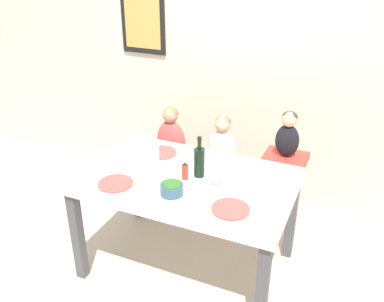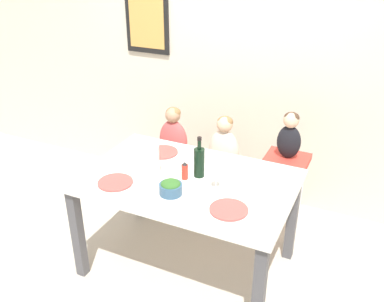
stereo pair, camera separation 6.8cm
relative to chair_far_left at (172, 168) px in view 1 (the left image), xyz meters
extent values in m
plane|color=#BCB2A3|center=(0.47, -0.70, -0.39)|extent=(14.00, 14.00, 0.00)
cube|color=beige|center=(0.47, 0.53, 0.96)|extent=(10.00, 0.06, 2.70)
cube|color=black|center=(-0.50, 0.48, 1.16)|extent=(0.44, 0.02, 0.54)
cube|color=gold|center=(-0.50, 0.47, 1.16)|extent=(0.36, 0.00, 0.44)
cube|color=white|center=(0.47, -0.70, 0.36)|extent=(1.47, 0.96, 0.03)
cube|color=#4C4C51|center=(-0.20, -1.12, -0.02)|extent=(0.07, 0.07, 0.73)
cube|color=#4C4C51|center=(1.15, -1.12, -0.02)|extent=(0.07, 0.07, 0.73)
cube|color=#4C4C51|center=(-0.20, -0.28, -0.02)|extent=(0.07, 0.07, 0.73)
cube|color=#4C4C51|center=(1.15, -0.28, -0.02)|extent=(0.07, 0.07, 0.73)
cylinder|color=silver|center=(-0.14, -0.14, -0.18)|extent=(0.04, 0.04, 0.42)
cylinder|color=silver|center=(0.14, -0.14, -0.18)|extent=(0.04, 0.04, 0.42)
cylinder|color=silver|center=(-0.14, 0.14, -0.18)|extent=(0.04, 0.04, 0.42)
cylinder|color=silver|center=(0.14, 0.14, -0.18)|extent=(0.04, 0.04, 0.42)
cube|color=tan|center=(0.00, 0.00, 0.05)|extent=(0.40, 0.37, 0.05)
cylinder|color=silver|center=(0.34, -0.14, -0.18)|extent=(0.04, 0.04, 0.42)
cylinder|color=silver|center=(0.62, -0.14, -0.18)|extent=(0.04, 0.04, 0.42)
cylinder|color=silver|center=(0.34, 0.14, -0.18)|extent=(0.04, 0.04, 0.42)
cylinder|color=silver|center=(0.62, 0.14, -0.18)|extent=(0.04, 0.04, 0.42)
cube|color=tan|center=(0.48, 0.00, 0.05)|extent=(0.40, 0.37, 0.05)
cylinder|color=silver|center=(0.89, -0.12, -0.05)|extent=(0.04, 0.04, 0.67)
cylinder|color=silver|center=(1.12, -0.12, -0.05)|extent=(0.04, 0.04, 0.67)
cylinder|color=silver|center=(0.89, 0.12, -0.05)|extent=(0.04, 0.04, 0.67)
cylinder|color=silver|center=(1.12, 0.12, -0.05)|extent=(0.04, 0.04, 0.67)
cube|color=red|center=(1.00, 0.00, 0.31)|extent=(0.34, 0.31, 0.05)
ellipsoid|color=#C64C4C|center=(0.00, 0.00, 0.27)|extent=(0.26, 0.14, 0.39)
sphere|color=tan|center=(0.00, 0.00, 0.52)|extent=(0.13, 0.13, 0.13)
ellipsoid|color=olive|center=(0.00, 0.01, 0.54)|extent=(0.13, 0.13, 0.09)
ellipsoid|color=beige|center=(0.48, 0.00, 0.27)|extent=(0.26, 0.14, 0.39)
sphere|color=#D6AD89|center=(0.48, 0.00, 0.52)|extent=(0.13, 0.13, 0.13)
ellipsoid|color=olive|center=(0.48, 0.01, 0.54)|extent=(0.13, 0.13, 0.09)
ellipsoid|color=black|center=(1.00, 0.00, 0.47)|extent=(0.19, 0.10, 0.27)
sphere|color=#D6AD89|center=(1.00, 0.00, 0.65)|extent=(0.12, 0.12, 0.12)
ellipsoid|color=#473323|center=(1.00, 0.01, 0.67)|extent=(0.12, 0.11, 0.08)
cylinder|color=black|center=(0.53, -0.63, 0.48)|extent=(0.08, 0.08, 0.21)
cylinder|color=black|center=(0.53, -0.63, 0.63)|extent=(0.03, 0.03, 0.09)
cylinder|color=black|center=(0.53, -0.63, 0.67)|extent=(0.03, 0.03, 0.02)
cylinder|color=white|center=(0.23, -0.76, 0.49)|extent=(0.10, 0.10, 0.23)
cylinder|color=white|center=(0.71, -0.75, 0.38)|extent=(0.06, 0.06, 0.00)
cylinder|color=white|center=(0.71, -0.75, 0.43)|extent=(0.01, 0.01, 0.09)
ellipsoid|color=white|center=(0.71, -0.75, 0.52)|extent=(0.06, 0.06, 0.09)
cylinder|color=#335675|center=(0.46, -0.92, 0.42)|extent=(0.15, 0.15, 0.07)
ellipsoid|color=#336628|center=(0.46, -0.92, 0.45)|extent=(0.13, 0.13, 0.05)
cylinder|color=#D14C47|center=(0.06, -0.96, 0.39)|extent=(0.24, 0.24, 0.01)
cylinder|color=#D14C47|center=(0.13, -0.43, 0.39)|extent=(0.24, 0.24, 0.01)
cylinder|color=silver|center=(0.96, -0.43, 0.39)|extent=(0.24, 0.24, 0.01)
cylinder|color=#D14C47|center=(0.87, -0.94, 0.39)|extent=(0.24, 0.24, 0.01)
cylinder|color=red|center=(0.46, -0.71, 0.44)|extent=(0.05, 0.05, 0.11)
cone|color=black|center=(0.46, -0.71, 0.50)|extent=(0.04, 0.04, 0.02)
camera|label=1|loc=(1.53, -3.03, 1.89)|focal=40.00mm
camera|label=2|loc=(1.59, -3.00, 1.89)|focal=40.00mm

